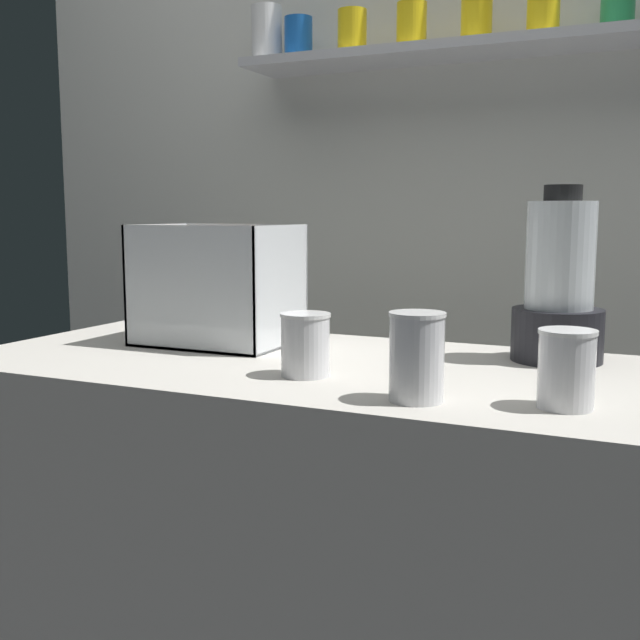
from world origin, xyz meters
TOP-DOWN VIEW (x-y plane):
  - counter at (0.00, 0.00)m, footprint 1.40×0.64m
  - back_wall_unit at (-0.00, 0.77)m, footprint 2.60×0.24m
  - carrot_display_bin at (-0.28, 0.10)m, footprint 0.32×0.23m
  - blender_pitcher at (0.40, 0.20)m, footprint 0.17×0.17m
  - juice_cup_orange_far_left at (0.03, -0.13)m, footprint 0.09×0.09m
  - juice_cup_orange_left at (0.26, -0.22)m, footprint 0.09×0.09m
  - juice_cup_orange_middle at (0.47, -0.17)m, footprint 0.08×0.08m

SIDE VIEW (x-z plane):
  - counter at x=0.00m, z-range 0.00..0.90m
  - juice_cup_orange_far_left at x=0.03m, z-range 0.89..1.00m
  - juice_cup_orange_middle at x=0.47m, z-range 0.90..1.01m
  - juice_cup_orange_left at x=0.26m, z-range 0.89..1.02m
  - carrot_display_bin at x=-0.28m, z-range 0.85..1.11m
  - blender_pitcher at x=0.40m, z-range 0.87..1.20m
  - back_wall_unit at x=0.00m, z-range 0.01..2.51m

